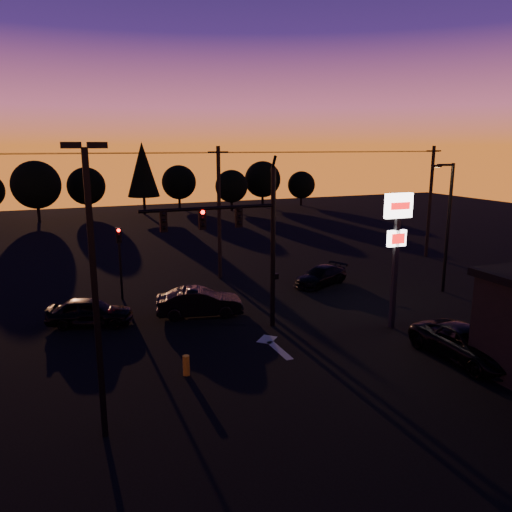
{
  "coord_description": "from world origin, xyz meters",
  "views": [
    {
      "loc": [
        -8.48,
        -18.04,
        9.05
      ],
      "look_at": [
        1.0,
        5.0,
        3.5
      ],
      "focal_mm": 35.0,
      "sensor_mm": 36.0,
      "label": 1
    }
  ],
  "objects": [
    {
      "name": "power_wires",
      "position": [
        2.0,
        14.0,
        8.57
      ],
      "size": [
        36.0,
        1.22,
        0.07
      ],
      "color": "black",
      "rests_on": "ground"
    },
    {
      "name": "traffic_signal_mast",
      "position": [
        -0.1,
        3.99,
        4.94
      ],
      "size": [
        6.79,
        0.52,
        8.58
      ],
      "color": "black",
      "rests_on": "ground"
    },
    {
      "name": "tree_4",
      "position": [
        3.0,
        49.0,
        5.93
      ],
      "size": [
        4.18,
        4.18,
        9.5
      ],
      "color": "black",
      "rests_on": "ground"
    },
    {
      "name": "car_right",
      "position": [
        7.6,
        9.77,
        0.61
      ],
      "size": [
        4.55,
        3.24,
        1.22
      ],
      "primitive_type": "imported",
      "rotation": [
        0.0,
        0.0,
        -1.17
      ],
      "color": "black",
      "rests_on": "ground"
    },
    {
      "name": "car_mid",
      "position": [
        -1.5,
        6.92,
        0.76
      ],
      "size": [
        4.84,
        2.55,
        1.52
      ],
      "primitive_type": "imported",
      "rotation": [
        0.0,
        0.0,
        1.35
      ],
      "color": "black",
      "rests_on": "ground"
    },
    {
      "name": "bollard",
      "position": [
        -4.01,
        0.19,
        0.42
      ],
      "size": [
        0.28,
        0.28,
        0.83
      ],
      "primitive_type": "cylinder",
      "color": "#BD7F14",
      "rests_on": "ground"
    },
    {
      "name": "tree_5",
      "position": [
        9.0,
        54.0,
        3.75
      ],
      "size": [
        4.95,
        4.95,
        6.22
      ],
      "color": "black",
      "rests_on": "ground"
    },
    {
      "name": "ground",
      "position": [
        0.0,
        0.0,
        0.0
      ],
      "size": [
        120.0,
        120.0,
        0.0
      ],
      "primitive_type": "plane",
      "color": "black",
      "rests_on": "ground"
    },
    {
      "name": "utility_pole_2",
      "position": [
        20.0,
        14.0,
        4.59
      ],
      "size": [
        1.4,
        0.26,
        9.0
      ],
      "color": "black",
      "rests_on": "ground"
    },
    {
      "name": "tree_2",
      "position": [
        -10.0,
        48.0,
        4.37
      ],
      "size": [
        5.77,
        5.78,
        7.26
      ],
      "color": "black",
      "rests_on": "ground"
    },
    {
      "name": "tree_8",
      "position": [
        27.0,
        50.0,
        3.12
      ],
      "size": [
        4.12,
        4.12,
        5.19
      ],
      "color": "black",
      "rests_on": "ground"
    },
    {
      "name": "pylon_sign",
      "position": [
        7.0,
        1.5,
        4.91
      ],
      "size": [
        1.5,
        0.28,
        6.8
      ],
      "color": "black",
      "rests_on": "ground"
    },
    {
      "name": "tree_3",
      "position": [
        -4.0,
        52.0,
        3.75
      ],
      "size": [
        4.95,
        4.95,
        6.22
      ],
      "color": "black",
      "rests_on": "ground"
    },
    {
      "name": "secondary_signal",
      "position": [
        -5.0,
        11.49,
        2.86
      ],
      "size": [
        0.3,
        0.31,
        4.35
      ],
      "color": "black",
      "rests_on": "ground"
    },
    {
      "name": "utility_pole_1",
      "position": [
        2.0,
        14.0,
        4.59
      ],
      "size": [
        1.4,
        0.26,
        9.0
      ],
      "color": "black",
      "rests_on": "ground"
    },
    {
      "name": "tree_7",
      "position": [
        21.0,
        51.0,
        4.06
      ],
      "size": [
        5.36,
        5.36,
        6.74
      ],
      "color": "black",
      "rests_on": "ground"
    },
    {
      "name": "lane_arrow",
      "position": [
        0.5,
        1.67,
        0.01
      ],
      "size": [
        1.2,
        3.1,
        0.01
      ],
      "color": "beige",
      "rests_on": "ground"
    },
    {
      "name": "streetlight",
      "position": [
        13.91,
        5.5,
        4.42
      ],
      "size": [
        1.55,
        0.35,
        8.0
      ],
      "color": "black",
      "rests_on": "ground"
    },
    {
      "name": "car_left",
      "position": [
        -7.11,
        7.64,
        0.73
      ],
      "size": [
        4.59,
        2.99,
        1.45
      ],
      "primitive_type": "imported",
      "rotation": [
        0.0,
        0.0,
        1.24
      ],
      "color": "black",
      "rests_on": "ground"
    },
    {
      "name": "parking_lot_light",
      "position": [
        -7.5,
        -3.0,
        5.27
      ],
      "size": [
        1.25,
        0.3,
        9.14
      ],
      "color": "black",
      "rests_on": "ground"
    },
    {
      "name": "tree_6",
      "position": [
        15.0,
        48.0,
        3.43
      ],
      "size": [
        4.54,
        4.54,
        5.71
      ],
      "color": "black",
      "rests_on": "ground"
    },
    {
      "name": "suv_parked",
      "position": [
        7.5,
        -2.97,
        0.71
      ],
      "size": [
        2.53,
        5.21,
        1.43
      ],
      "primitive_type": "imported",
      "rotation": [
        0.0,
        0.0,
        0.03
      ],
      "color": "black",
      "rests_on": "ground"
    }
  ]
}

